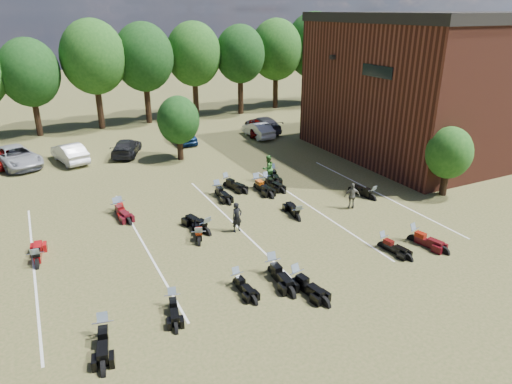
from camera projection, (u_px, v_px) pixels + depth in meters
ground at (311, 235)px, 23.63m from camera, size 160.00×160.00×0.00m
car_0 at (1, 158)px, 33.77m from camera, size 2.75×4.10×1.30m
car_1 at (70, 153)px, 34.70m from camera, size 2.54×4.68×1.46m
car_2 at (16, 157)px, 33.74m from camera, size 4.13×5.92×1.50m
car_3 at (126, 147)px, 36.45m from camera, size 3.39×4.75×1.28m
car_4 at (184, 134)px, 39.87m from camera, size 1.94×4.28×1.42m
car_5 at (258, 130)px, 41.52m from camera, size 1.45×4.16×1.37m
car_6 at (261, 128)px, 42.43m from camera, size 3.83×5.15×1.30m
car_7 at (263, 125)px, 43.19m from camera, size 2.26×5.14×1.47m
person_black at (237, 217)px, 23.77m from camera, size 0.64×0.48×1.62m
person_green at (268, 168)px, 30.77m from camera, size 0.99×0.83×1.81m
person_grey at (352, 196)px, 26.55m from camera, size 0.99×0.71×1.56m
motorcycle_0 at (105, 337)px, 16.30m from camera, size 1.19×2.48×1.33m
motorcycle_1 at (173, 307)px, 17.96m from camera, size 1.07×2.12×1.13m
motorcycle_2 at (237, 285)px, 19.39m from camera, size 0.75×2.05×1.13m
motorcycle_3 at (272, 273)px, 20.22m from camera, size 0.92×2.53×1.39m
motorcycle_4 at (296, 285)px, 19.37m from camera, size 1.13×2.47×1.33m
motorcycle_5 at (383, 247)px, 22.45m from camera, size 0.98×2.16×1.16m
motorcycle_6 at (413, 241)px, 23.08m from camera, size 1.24×2.41×1.29m
motorcycle_7 at (38, 266)px, 20.80m from camera, size 1.00×2.46×1.34m
motorcycle_8 at (199, 243)px, 22.82m from camera, size 1.52×2.49×1.32m
motorcycle_10 at (207, 234)px, 23.78m from camera, size 1.41×2.61×1.39m
motorcycle_11 at (298, 220)px, 25.40m from camera, size 1.06×2.31×1.24m
motorcycle_13 at (372, 199)px, 28.08m from camera, size 1.07×2.39×1.29m
motorcycle_14 at (118, 213)px, 26.18m from camera, size 1.13×2.43×1.30m
motorcycle_15 at (120, 210)px, 26.58m from camera, size 0.73×2.10×1.16m
motorcycle_16 at (218, 194)px, 28.85m from camera, size 0.77×2.37×1.32m
motorcycle_17 at (257, 188)px, 29.85m from camera, size 0.88×2.54×1.40m
motorcycle_18 at (227, 186)px, 30.15m from camera, size 1.43×2.46×1.31m
motorcycle_19 at (266, 185)px, 30.33m from camera, size 1.13×2.38×1.27m
motorcycle_20 at (272, 177)px, 31.85m from camera, size 1.40×2.45×1.30m
brick_building at (476, 80)px, 38.25m from camera, size 25.40×15.20×10.70m
tree_line at (144, 59)px, 44.92m from camera, size 56.00×6.00×9.79m
young_tree_near_building at (449, 153)px, 27.80m from camera, size 2.80×2.80×4.16m
young_tree_midfield at (178, 120)px, 34.50m from camera, size 3.20×3.20×4.70m
parking_lines at (235, 224)px, 24.87m from camera, size 20.10×14.00×0.01m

